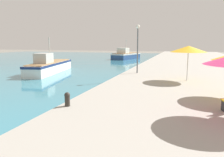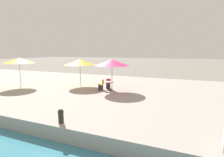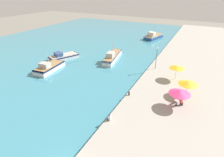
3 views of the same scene
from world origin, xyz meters
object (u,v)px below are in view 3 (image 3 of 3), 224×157
at_px(fishing_boat_distant, 153,36).
at_px(cafe_umbrella_white, 188,83).
at_px(fishing_boat_near, 49,67).
at_px(cafe_chair_right, 181,103).
at_px(fishing_boat_mid, 63,56).
at_px(mooring_bollard, 129,93).
at_px(cafe_chair_left, 176,101).
at_px(cafe_table, 177,102).
at_px(person_at_quay, 110,117).
at_px(lamppost, 157,54).
at_px(fishing_boat_far, 112,57).
at_px(cafe_umbrella_striped, 177,67).
at_px(cafe_umbrella_pink, 180,92).

bearing_deg(fishing_boat_distant, cafe_umbrella_white, -52.32).
bearing_deg(fishing_boat_near, cafe_chair_right, -7.64).
relative_size(fishing_boat_mid, mooring_bollard, 11.77).
xyz_separation_m(cafe_umbrella_white, mooring_bollard, (-7.88, -4.03, -1.89)).
bearing_deg(cafe_chair_left, fishing_boat_mid, 153.11).
bearing_deg(cafe_table, cafe_umbrella_white, 75.80).
relative_size(fishing_boat_near, cafe_table, 8.90).
bearing_deg(person_at_quay, fishing_boat_near, 155.48).
distance_m(fishing_boat_near, fishing_boat_mid, 6.86).
bearing_deg(lamppost, cafe_table, -61.77).
bearing_deg(fishing_boat_mid, cafe_chair_left, 9.75).
bearing_deg(fishing_boat_far, fishing_boat_near, -138.78).
height_order(fishing_boat_near, cafe_chair_right, fishing_boat_near).
bearing_deg(fishing_boat_distant, fishing_boat_far, -83.11).
bearing_deg(cafe_chair_right, lamppost, 179.80).
distance_m(fishing_boat_far, cafe_umbrella_striped, 16.41).
height_order(cafe_chair_right, mooring_bollard, cafe_chair_right).
bearing_deg(person_at_quay, cafe_umbrella_white, 53.40).
bearing_deg(cafe_table, cafe_chair_right, 31.64).
relative_size(fishing_boat_mid, person_at_quay, 7.80).
distance_m(cafe_umbrella_white, mooring_bollard, 9.05).
height_order(fishing_boat_mid, lamppost, lamppost).
xyz_separation_m(fishing_boat_far, cafe_umbrella_striped, (15.49, -4.93, 2.27)).
relative_size(fishing_boat_far, cafe_table, 12.59).
height_order(cafe_umbrella_pink, mooring_bollard, cafe_umbrella_pink).
relative_size(cafe_table, person_at_quay, 0.81).
xyz_separation_m(cafe_table, lamppost, (-6.09, 11.35, 2.56)).
height_order(fishing_boat_distant, person_at_quay, fishing_boat_distant).
height_order(fishing_boat_far, lamppost, lamppost).
distance_m(fishing_boat_near, cafe_umbrella_pink, 26.48).
bearing_deg(person_at_quay, cafe_table, 45.76).
xyz_separation_m(cafe_umbrella_white, cafe_umbrella_striped, (-2.46, 4.94, 0.18)).
bearing_deg(fishing_boat_near, fishing_boat_far, 47.00).
xyz_separation_m(fishing_boat_distant, cafe_table, (13.76, -37.75, 0.37)).
xyz_separation_m(cafe_umbrella_striped, mooring_bollard, (-5.42, -8.97, -2.07)).
height_order(cafe_umbrella_pink, cafe_table, cafe_umbrella_pink).
relative_size(cafe_umbrella_striped, lamppost, 0.60).
relative_size(cafe_umbrella_pink, cafe_chair_left, 3.22).
relative_size(cafe_umbrella_pink, cafe_umbrella_white, 1.01).
distance_m(fishing_boat_far, cafe_chair_right, 21.90).
relative_size(fishing_boat_far, cafe_chair_left, 11.07).
bearing_deg(cafe_chair_right, mooring_bollard, -114.01).
height_order(fishing_boat_distant, cafe_chair_right, fishing_boat_distant).
relative_size(fishing_boat_near, cafe_umbrella_striped, 2.60).
xyz_separation_m(cafe_table, person_at_quay, (-6.98, -7.17, -0.10)).
height_order(fishing_boat_near, fishing_boat_mid, fishing_boat_near).
height_order(fishing_boat_far, cafe_umbrella_striped, fishing_boat_far).
bearing_deg(cafe_umbrella_white, cafe_umbrella_striped, 116.51).
xyz_separation_m(fishing_boat_far, person_at_quay, (10.12, -20.42, 0.28)).
xyz_separation_m(fishing_boat_distant, mooring_bollard, (6.73, -38.39, 0.18)).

